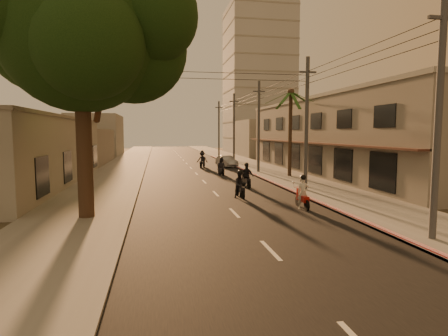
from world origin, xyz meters
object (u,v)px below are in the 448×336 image
Objects in this scene: scooter_mid_a at (240,185)px; scooter_far_a at (221,167)px; parked_car at (227,161)px; palm_tree at (291,97)px; broadleaf_tree at (90,33)px; scooter_red at (303,194)px; scooter_far_b at (202,160)px; scooter_mid_b at (246,177)px.

scooter_mid_a is 12.24m from scooter_far_a.
palm_tree is at bearing -82.13° from parked_car.
broadleaf_tree is 27.95m from parked_car.
palm_tree is 15.56m from scooter_red.
broadleaf_tree is 11.77m from scooter_mid_a.
broadleaf_tree is 2.93× the size of parked_car.
palm_tree is 4.43× the size of scooter_red.
palm_tree reaches higher than scooter_mid_a.
scooter_mid_a is 20.60m from parked_car.
scooter_mid_a is 19.66m from scooter_far_b.
broadleaf_tree is 14.41m from scooter_mid_b.
scooter_mid_b is 0.46× the size of parked_car.
broadleaf_tree is 6.07× the size of scooter_far_b.
palm_tree is at bearing -30.99° from scooter_far_a.
broadleaf_tree is 6.44× the size of scooter_mid_b.
scooter_mid_b is (9.20, 8.03, -7.65)m from broadleaf_tree.
scooter_red is 1.04× the size of scooter_far_a.
palm_tree is 4.11× the size of scooter_far_b.
scooter_red is 0.93× the size of scooter_far_b.
broadleaf_tree is at bearing -177.49° from scooter_red.
scooter_mid_b is 8.36m from scooter_far_a.
scooter_far_b reaches higher than scooter_mid_b.
scooter_red is at bearing -86.13° from scooter_mid_b.
scooter_mid_b reaches higher than scooter_far_a.
scooter_mid_a is 0.93× the size of scooter_mid_b.
scooter_mid_a is at bearing -109.84° from parked_car.
parked_car is (1.63, 16.52, -0.18)m from scooter_mid_b.
scooter_red is at bearing -102.67° from parked_car.
broadleaf_tree is at bearing -125.78° from scooter_far_a.
broadleaf_tree is at bearing -125.39° from parked_car.
parked_car is (2.04, 8.17, -0.14)m from scooter_far_a.
palm_tree is 10.16m from scooter_mid_b.
scooter_far_a is 8.42m from parked_car.
broadleaf_tree is 12.91m from scooter_red.
scooter_far_b reaches higher than scooter_far_a.
scooter_mid_a is (7.88, 4.17, -7.70)m from broadleaf_tree.
parked_car is at bearing 34.66° from scooter_far_b.
scooter_mid_b is at bearing 41.12° from broadleaf_tree.
scooter_far_a is 0.43× the size of parked_car.
scooter_far_a is (8.80, 16.38, -7.69)m from broadleaf_tree.
scooter_far_b reaches higher than scooter_mid_a.
parked_car is (10.84, 24.55, -7.83)m from broadleaf_tree.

